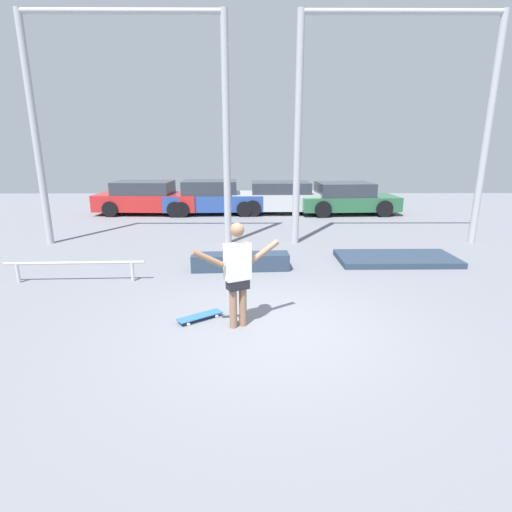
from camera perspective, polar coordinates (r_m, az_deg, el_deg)
The scene contains 12 objects.
ground_plane at distance 6.47m, azimuth 1.85°, elevation -10.00°, with size 36.00×36.00×0.00m, color slate.
skateboarder at distance 6.13m, azimuth -2.64°, elevation -2.05°, with size 1.33×0.72×1.68m.
skateboard at distance 6.73m, azimuth -8.03°, elevation -8.50°, with size 0.75×0.62×0.08m.
grind_box at distance 9.21m, azimuth -2.25°, elevation -0.81°, with size 2.24×0.49×0.38m, color #28384C.
manual_pad at distance 10.48m, azimuth 19.38°, elevation -0.36°, with size 2.86×1.36×0.14m, color #28384C.
grind_rail at distance 9.17m, azimuth -24.48°, elevation -1.26°, with size 2.89×0.17×0.44m.
canopy_support_left at distance 11.95m, azimuth -17.70°, elevation 19.32°, with size 5.42×0.20×6.14m.
canopy_support_right at distance 12.09m, azimuth 19.21°, elevation 19.15°, with size 5.42×0.20×6.14m.
parked_car_red at distance 17.38m, azimuth -15.28°, elevation 7.99°, with size 4.26×2.06×1.33m.
parked_car_blue at distance 16.86m, azimuth -6.20°, elevation 8.25°, with size 4.08×2.01×1.37m.
parked_car_silver at distance 16.97m, azimuth 3.96°, elevation 8.30°, with size 4.37×1.97×1.30m.
parked_car_green at distance 17.18m, azimuth 12.80°, elevation 8.00°, with size 4.10×2.20×1.29m.
Camera 1 is at (-0.25, -5.83, 2.80)m, focal length 28.00 mm.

